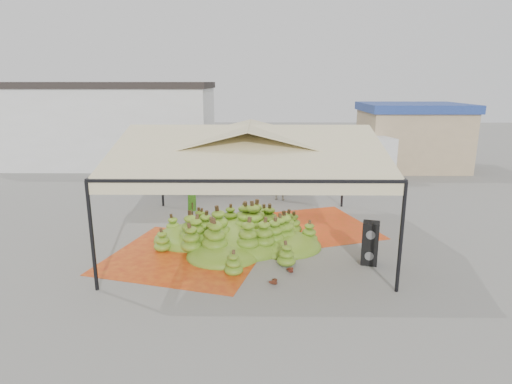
{
  "coord_description": "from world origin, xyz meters",
  "views": [
    {
      "loc": [
        0.38,
        -14.39,
        5.4
      ],
      "look_at": [
        0.2,
        1.5,
        1.3
      ],
      "focal_mm": 30.0,
      "sensor_mm": 36.0,
      "label": 1
    }
  ],
  "objects_px": {
    "banana_heap": "(239,226)",
    "speaker_stack": "(370,243)",
    "vendor": "(280,180)",
    "truck_left": "(235,161)",
    "truck_right": "(335,154)"
  },
  "relations": [
    {
      "from": "speaker_stack",
      "to": "truck_right",
      "type": "height_order",
      "value": "truck_right"
    },
    {
      "from": "speaker_stack",
      "to": "vendor",
      "type": "xyz_separation_m",
      "value": [
        -2.43,
        7.31,
        0.28
      ]
    },
    {
      "from": "banana_heap",
      "to": "vendor",
      "type": "bearing_deg",
      "value": 74.16
    },
    {
      "from": "truck_left",
      "to": "truck_right",
      "type": "xyz_separation_m",
      "value": [
        5.5,
        1.61,
        0.12
      ]
    },
    {
      "from": "vendor",
      "to": "truck_left",
      "type": "bearing_deg",
      "value": -34.84
    },
    {
      "from": "speaker_stack",
      "to": "truck_left",
      "type": "relative_size",
      "value": 0.21
    },
    {
      "from": "speaker_stack",
      "to": "truck_left",
      "type": "bearing_deg",
      "value": 130.94
    },
    {
      "from": "banana_heap",
      "to": "speaker_stack",
      "type": "bearing_deg",
      "value": -21.71
    },
    {
      "from": "banana_heap",
      "to": "truck_left",
      "type": "relative_size",
      "value": 0.93
    },
    {
      "from": "vendor",
      "to": "truck_right",
      "type": "height_order",
      "value": "truck_right"
    },
    {
      "from": "vendor",
      "to": "truck_right",
      "type": "xyz_separation_m",
      "value": [
        3.28,
        4.31,
        0.52
      ]
    },
    {
      "from": "banana_heap",
      "to": "vendor",
      "type": "distance_m",
      "value": 5.93
    },
    {
      "from": "truck_right",
      "to": "vendor",
      "type": "bearing_deg",
      "value": -138.41
    },
    {
      "from": "vendor",
      "to": "truck_right",
      "type": "relative_size",
      "value": 0.26
    },
    {
      "from": "banana_heap",
      "to": "truck_right",
      "type": "relative_size",
      "value": 0.83
    }
  ]
}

